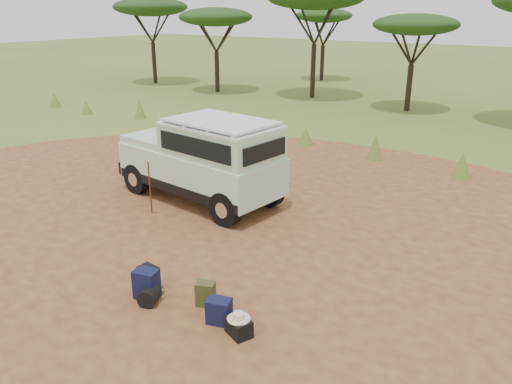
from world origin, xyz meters
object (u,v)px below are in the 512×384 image
Objects in this scene: backpack_black at (149,279)px; duffel_navy at (219,311)px; safari_vehicle at (204,161)px; walking_staff at (150,188)px; backpack_olive at (206,294)px; hard_case at (239,327)px; backpack_navy at (147,284)px.

backpack_black is 1.74m from duffel_navy.
duffel_navy is (3.89, -4.28, -0.92)m from safari_vehicle.
safari_vehicle is at bearing 115.70° from duffel_navy.
walking_staff is 3.11× the size of backpack_black.
hard_case is at bearing -44.03° from backpack_olive.
walking_staff reaches higher than duffel_navy.
safari_vehicle reaches higher than backpack_black.
walking_staff is 4.53m from backpack_olive.
backpack_navy is at bearing -47.48° from backpack_black.
backpack_olive reaches higher than duffel_navy.
hard_case is at bearing -11.37° from backpack_navy.
backpack_navy is 2.07m from hard_case.
duffel_navy is at bearing -41.41° from safari_vehicle.
backpack_black is 1.15× the size of hard_case.
backpack_black is (2.15, -4.22, -0.89)m from safari_vehicle.
backpack_olive is 1.08m from hard_case.
backpack_olive is (3.36, -4.00, -0.91)m from safari_vehicle.
duffel_navy is (1.73, -0.06, -0.03)m from backpack_black.
backpack_black is 1.23m from backpack_olive.
backpack_black is at bearing -56.65° from safari_vehicle.
walking_staff is (-0.45, -1.60, -0.39)m from safari_vehicle.
walking_staff reaches higher than backpack_navy.
backpack_olive is (1.21, 0.22, -0.02)m from backpack_black.
backpack_navy is 1.23× the size of backpack_olive.
walking_staff is 3.73m from backpack_black.
backpack_black reaches higher than backpack_olive.
walking_staff is at bearing 121.53° from backpack_navy.
hard_case is at bearing -38.69° from safari_vehicle.
backpack_black is at bearing -91.83° from walking_staff.
walking_staff is 3.58× the size of hard_case.
hard_case is (0.48, -0.09, -0.07)m from duffel_navy.
backpack_black is 0.88× the size of backpack_navy.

